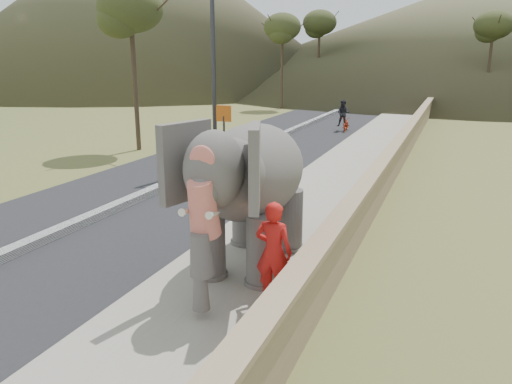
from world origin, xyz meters
TOP-DOWN VIEW (x-y plane):
  - ground at (0.00, 0.00)m, footprint 160.00×160.00m
  - road at (-5.00, 10.00)m, footprint 7.00×120.00m
  - median at (-5.00, 10.00)m, footprint 0.35×120.00m
  - walkway at (0.00, 10.00)m, footprint 3.00×120.00m
  - parapet at (1.65, 10.00)m, footprint 0.30×120.00m
  - lamppost at (-4.69, 11.01)m, footprint 1.76×0.36m
  - signboard at (-4.50, 10.77)m, footprint 0.60×0.08m
  - hill_left at (-38.00, 55.00)m, footprint 60.00×60.00m
  - hill_far at (5.00, 70.00)m, footprint 80.00×80.00m
  - elephant_and_man at (0.02, 2.54)m, footprint 2.36×4.11m
  - motorcyclist at (-2.34, 22.29)m, footprint 0.92×1.63m
  - trees at (4.39, 33.99)m, footprint 47.77×36.31m

SIDE VIEW (x-z plane):
  - ground at x=0.00m, z-range 0.00..0.00m
  - road at x=-5.00m, z-range 0.00..0.03m
  - walkway at x=0.00m, z-range 0.00..0.15m
  - median at x=-5.00m, z-range 0.00..0.22m
  - parapet at x=1.65m, z-range 0.00..1.10m
  - motorcyclist at x=-2.34m, z-range -0.19..1.58m
  - elephant_and_man at x=0.02m, z-range 0.14..3.06m
  - signboard at x=-4.50m, z-range 0.44..2.84m
  - trees at x=4.39m, z-range -0.70..8.29m
  - lamppost at x=-4.69m, z-range 0.87..8.87m
  - hill_far at x=5.00m, z-range 0.00..14.00m
  - hill_left at x=-38.00m, z-range 0.00..22.00m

